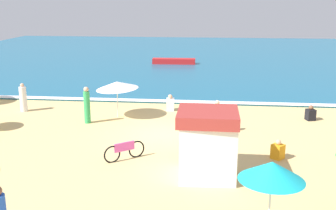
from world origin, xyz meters
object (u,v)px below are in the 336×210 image
object	(u,v)px
beach_umbrella_0	(272,171)
beach_umbrella_7	(117,85)
beachgoer_7	(217,118)
beachgoer_1	(311,114)
small_boat_0	(174,61)
beachgoer_4	(170,104)
lifeguard_cabana	(207,143)
beachgoer_0	(23,98)
parked_bicycle	(125,151)
beachgoer_3	(278,151)
beachgoer_6	(87,106)

from	to	relation	value
beach_umbrella_0	beach_umbrella_7	xyz separation A→B (m)	(-6.67, 11.46, -0.29)
beachgoer_7	beachgoer_1	bearing A→B (deg)	28.93
beach_umbrella_0	beachgoer_1	distance (m)	12.67
small_boat_0	beachgoer_4	bearing A→B (deg)	-85.32
beachgoer_4	small_boat_0	bearing A→B (deg)	94.68
beachgoer_1	small_boat_0	xyz separation A→B (m)	(-9.06, 18.20, 0.02)
lifeguard_cabana	beachgoer_1	bearing A→B (deg)	55.40
beachgoer_0	beachgoer_4	size ratio (longest dim) A/B	1.73
lifeguard_cabana	parked_bicycle	distance (m)	3.67
beachgoer_4	beach_umbrella_0	bearing A→B (deg)	-73.30
beachgoer_3	beachgoer_4	size ratio (longest dim) A/B	0.86
beachgoer_0	beachgoer_3	bearing A→B (deg)	-23.62
beachgoer_6	beachgoer_7	size ratio (longest dim) A/B	1.17
beach_umbrella_7	beachgoer_4	world-z (taller)	beach_umbrella_7
beachgoer_6	small_boat_0	distance (m)	20.15
parked_bicycle	beachgoer_3	world-z (taller)	beachgoer_3
beachgoer_0	beachgoer_4	distance (m)	8.47
beach_umbrella_0	beachgoer_7	xyz separation A→B (m)	(-1.30, 9.22, -1.31)
beach_umbrella_0	small_boat_0	xyz separation A→B (m)	(-5.34, 30.19, -1.72)
beachgoer_7	beachgoer_0	bearing A→B (deg)	165.44
beachgoer_7	small_boat_0	size ratio (longest dim) A/B	0.39
beach_umbrella_7	beachgoer_1	distance (m)	10.50
parked_bicycle	beachgoer_4	world-z (taller)	beachgoer_4
beachgoer_6	small_boat_0	size ratio (longest dim) A/B	0.46
lifeguard_cabana	beachgoer_4	distance (m)	9.32
lifeguard_cabana	beachgoer_6	world-z (taller)	lifeguard_cabana
beach_umbrella_0	beach_umbrella_7	distance (m)	13.27
beachgoer_1	beach_umbrella_0	bearing A→B (deg)	-107.23
parked_bicycle	beachgoer_1	size ratio (longest dim) A/B	1.77
beach_umbrella_0	beach_umbrella_7	world-z (taller)	beach_umbrella_0
beach_umbrella_0	beachgoer_4	size ratio (longest dim) A/B	2.54
parked_bicycle	beachgoer_3	distance (m)	6.22
beachgoer_4	beachgoer_6	xyz separation A→B (m)	(-4.06, -2.94, 0.53)
beachgoer_0	beachgoer_1	world-z (taller)	beachgoer_0
beachgoer_6	small_boat_0	xyz separation A→B (m)	(2.66, 19.97, -0.57)
beachgoer_3	beachgoer_7	distance (m)	3.93
beachgoer_4	parked_bicycle	bearing A→B (deg)	-97.83
parked_bicycle	beachgoer_0	xyz separation A→B (m)	(-7.34, 6.67, 0.37)
beachgoer_0	small_boat_0	world-z (taller)	beachgoer_0
beach_umbrella_7	beachgoer_0	bearing A→B (deg)	173.71
beach_umbrella_7	beachgoer_7	world-z (taller)	beach_umbrella_7
beachgoer_0	small_boat_0	size ratio (longest dim) A/B	0.39
beachgoer_4	beachgoer_7	size ratio (longest dim) A/B	0.58
beachgoer_3	small_boat_0	distance (m)	24.87
beachgoer_6	beach_umbrella_7	bearing A→B (deg)	43.01
beachgoer_6	beach_umbrella_0	bearing A→B (deg)	-51.94
beachgoer_0	beachgoer_4	world-z (taller)	beachgoer_0
lifeguard_cabana	beach_umbrella_0	size ratio (longest dim) A/B	1.03
beachgoer_3	beachgoer_4	distance (m)	8.64
beachgoer_1	beachgoer_6	xyz separation A→B (m)	(-11.72, -1.77, 0.59)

